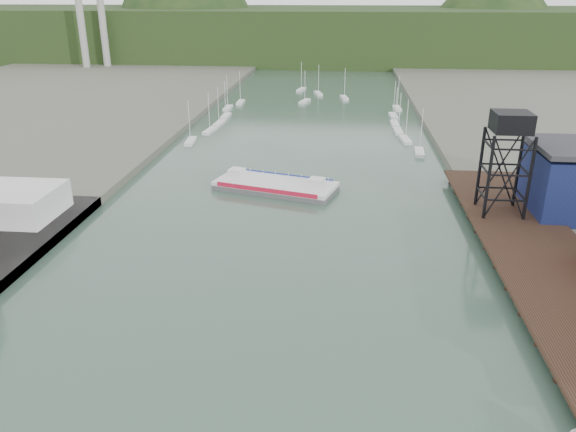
# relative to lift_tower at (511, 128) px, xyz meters

# --- Properties ---
(east_pier) EXTENTS (14.00, 70.00, 2.45)m
(east_pier) POSITION_rel_lift_tower_xyz_m (2.00, -13.00, -13.75)
(east_pier) COLOR black
(east_pier) RESTS_ON ground
(white_shed) EXTENTS (18.00, 12.00, 4.50)m
(white_shed) POSITION_rel_lift_tower_xyz_m (-79.00, -8.00, -11.80)
(white_shed) COLOR silver
(white_shed) RESTS_ON west_quay
(lift_tower) EXTENTS (6.50, 6.50, 16.00)m
(lift_tower) POSITION_rel_lift_tower_xyz_m (0.00, 0.00, 0.00)
(lift_tower) COLOR black
(lift_tower) RESTS_ON east_pier
(marina_sailboats) EXTENTS (57.71, 92.65, 0.90)m
(marina_sailboats) POSITION_rel_lift_tower_xyz_m (-34.92, 80.46, -15.30)
(marina_sailboats) COLOR silver
(marina_sailboats) RESTS_ON ground
(smokestacks) EXTENTS (11.20, 8.20, 60.00)m
(smokestacks) POSITION_rel_lift_tower_xyz_m (-141.00, 174.50, 14.35)
(smokestacks) COLOR #9C9D98
(smokestacks) RESTS_ON ground
(distant_hills) EXTENTS (500.00, 120.00, 80.00)m
(distant_hills) POSITION_rel_lift_tower_xyz_m (-38.98, 243.35, -5.27)
(distant_hills) COLOR black
(distant_hills) RESTS_ON ground
(chain_ferry) EXTENTS (24.11, 14.90, 3.24)m
(chain_ferry) POSITION_rel_lift_tower_xyz_m (-37.51, 12.96, -14.72)
(chain_ferry) COLOR #515254
(chain_ferry) RESTS_ON ground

